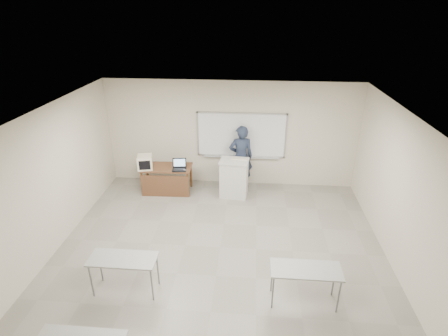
# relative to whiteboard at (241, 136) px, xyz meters

# --- Properties ---
(floor) EXTENTS (7.00, 8.00, 0.01)m
(floor) POSITION_rel_whiteboard_xyz_m (-0.30, -3.97, -1.49)
(floor) COLOR gray
(floor) RESTS_ON ground
(whiteboard) EXTENTS (2.48, 0.10, 1.31)m
(whiteboard) POSITION_rel_whiteboard_xyz_m (0.00, 0.00, 0.00)
(whiteboard) COLOR white
(whiteboard) RESTS_ON floor
(student_desks) EXTENTS (4.40, 2.20, 0.73)m
(student_desks) POSITION_rel_whiteboard_xyz_m (-0.30, -5.32, -0.81)
(student_desks) COLOR #ABACA7
(student_desks) RESTS_ON floor
(instructor_desk) EXTENTS (1.38, 0.69, 0.75)m
(instructor_desk) POSITION_rel_whiteboard_xyz_m (-2.02, -0.78, -0.95)
(instructor_desk) COLOR brown
(instructor_desk) RESTS_ON floor
(podium) EXTENTS (0.75, 0.55, 1.06)m
(podium) POSITION_rel_whiteboard_xyz_m (-0.15, -0.77, -0.95)
(podium) COLOR white
(podium) RESTS_ON floor
(crt_monitor) EXTENTS (0.39, 0.44, 0.37)m
(crt_monitor) POSITION_rel_whiteboard_xyz_m (-2.57, -0.79, -0.55)
(crt_monitor) COLOR #ECE3C3
(crt_monitor) RESTS_ON instructor_desk
(laptop) EXTENTS (0.37, 0.34, 0.27)m
(laptop) POSITION_rel_whiteboard_xyz_m (-1.62, -0.79, -0.67)
(laptop) COLOR black
(laptop) RESTS_ON instructor_desk
(mouse) EXTENTS (0.11, 0.08, 0.04)m
(mouse) POSITION_rel_whiteboard_xyz_m (-1.47, -0.87, -0.71)
(mouse) COLOR gray
(mouse) RESTS_ON instructor_desk
(keyboard) EXTENTS (0.42, 0.17, 0.02)m
(keyboard) POSITION_rel_whiteboard_xyz_m (-0.02, -0.69, -0.41)
(keyboard) COLOR #ECE3C3
(keyboard) RESTS_ON podium
(presenter) EXTENTS (0.74, 0.56, 1.84)m
(presenter) POSITION_rel_whiteboard_xyz_m (0.01, -0.21, -0.56)
(presenter) COLOR black
(presenter) RESTS_ON floor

